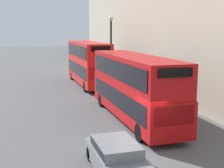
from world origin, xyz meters
TOP-DOWN VIEW (x-y plane):
  - ground_plane at (0.00, 0.00)m, footprint 200.00×200.00m
  - bus_leading at (1.60, 4.91)m, footprint 2.59×11.26m
  - bus_second_in_queue at (1.60, 18.75)m, footprint 2.59×10.92m
  - car_dark_sedan at (-1.80, -2.12)m, footprint 1.86×4.39m
  - street_lamp at (3.31, 15.89)m, footprint 0.44×0.44m
  - pedestrian at (4.11, 2.69)m, footprint 0.36×0.36m

SIDE VIEW (x-z plane):
  - ground_plane at x=0.00m, z-range 0.00..0.00m
  - car_dark_sedan at x=-1.80m, z-range 0.05..1.32m
  - pedestrian at x=4.11m, z-range -0.07..1.77m
  - bus_leading at x=1.60m, z-range 0.22..4.45m
  - bus_second_in_queue at x=1.60m, z-range 0.23..4.80m
  - street_lamp at x=3.31m, z-range 0.79..7.97m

